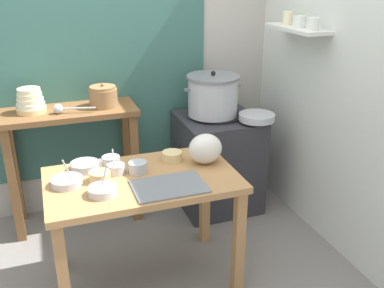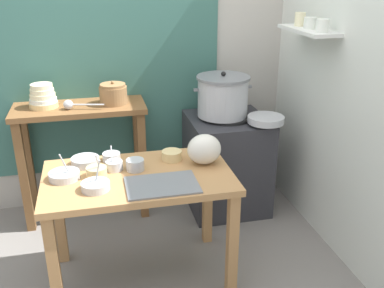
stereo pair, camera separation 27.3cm
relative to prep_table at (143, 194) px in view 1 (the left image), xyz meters
The scene contains 21 objects.
ground_plane 0.61m from the prep_table, 116.11° to the left, with size 9.00×9.00×0.00m, color gray.
wall_back 1.33m from the prep_table, 86.79° to the left, with size 4.40×0.12×2.60m.
wall_right 1.56m from the prep_table, ahead, with size 0.30×3.20×2.60m.
prep_table is the anchor object (origin of this frame).
back_shelf_table 0.93m from the prep_table, 110.45° to the left, with size 0.96×0.40×0.90m.
stove_block 1.10m from the prep_table, 43.43° to the left, with size 0.60×0.61×0.78m.
steamer_pot 1.11m from the prep_table, 45.70° to the left, with size 0.45×0.40×0.35m.
clay_pot 0.95m from the prep_table, 94.65° to the left, with size 0.20×0.20×0.17m.
bowl_stack_enamel 1.12m from the prep_table, 122.54° to the left, with size 0.20×0.20×0.17m.
ladle 0.94m from the prep_table, 115.67° to the left, with size 0.28×0.10×0.07m.
serving_tray 0.23m from the prep_table, 56.42° to the right, with size 0.40×0.28×0.01m, color slate.
plastic_bag 0.47m from the prep_table, ahead, with size 0.21×0.17×0.19m, color silver.
wide_pan 1.15m from the prep_table, 27.80° to the left, with size 0.27×0.27×0.05m, color #B7BABF.
prep_bowl_0 0.44m from the prep_table, behind, with size 0.17×0.17×0.17m.
prep_bowl_1 0.39m from the prep_table, 145.20° to the left, with size 0.17×0.17×0.05m.
prep_bowl_2 0.28m from the prep_table, behind, with size 0.12×0.12×0.16m.
prep_bowl_3 0.31m from the prep_table, 151.47° to the right, with size 0.16×0.16×0.18m.
prep_bowl_4 0.32m from the prep_table, 35.45° to the left, with size 0.13×0.13×0.06m.
prep_bowl_5 0.31m from the prep_table, 120.69° to the left, with size 0.11×0.11×0.05m.
prep_bowl_6 0.16m from the prep_table, 96.85° to the left, with size 0.11×0.11×0.07m.
prep_bowl_7 0.22m from the prep_table, 143.22° to the left, with size 0.10×0.10×0.15m.
Camera 1 is at (-0.46, -2.27, 1.85)m, focal length 40.91 mm.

